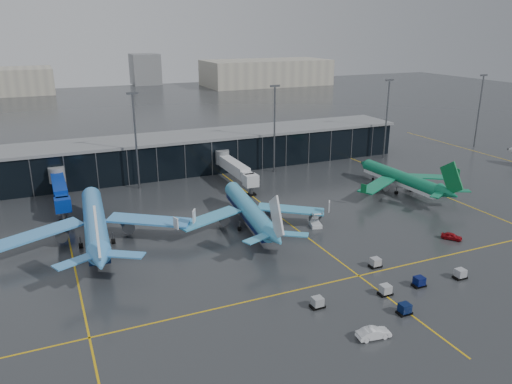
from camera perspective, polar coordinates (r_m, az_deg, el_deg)
name	(u,v)px	position (r m, az deg, el deg)	size (l,w,h in m)	color
ground	(270,252)	(96.64, 1.61, -6.86)	(600.00, 600.00, 0.00)	#282B2D
terminal_pier	(181,153)	(150.12, -8.59, 4.41)	(142.00, 17.00, 10.70)	black
jet_bridges	(60,189)	(127.24, -21.53, 0.34)	(94.00, 27.50, 7.20)	#595B60
flood_masts	(209,131)	(138.46, -5.40, 6.91)	(203.00, 0.50, 25.50)	#595B60
distant_hangars	(169,75)	(361.20, -9.94, 13.01)	(260.00, 71.00, 22.00)	#B2AD99
taxi_lines	(291,225)	(109.45, 3.97, -3.76)	(220.00, 120.00, 0.02)	gold
airliner_arkefly	(93,209)	(103.56, -18.09, -1.90)	(39.50, 44.99, 13.82)	#4293DA
airliner_klm_near	(249,200)	(106.56, -0.81, -0.88)	(34.49, 39.28, 12.07)	#3D9CC8
airliner_aer_lingus	(401,170)	(135.15, 16.24, 2.42)	(32.49, 37.01, 11.37)	#0D744D
baggage_carts	(395,286)	(86.29, 15.56, -10.31)	(29.45, 16.00, 1.70)	black
mobile_airstair	(315,223)	(108.84, 6.82, -3.55)	(2.93, 3.65, 3.45)	silver
service_van_red	(452,236)	(109.24, 21.45, -4.73)	(1.64, 4.06, 1.38)	maroon
service_van_white	(374,333)	(73.72, 13.29, -15.42)	(1.71, 4.90, 1.61)	silver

